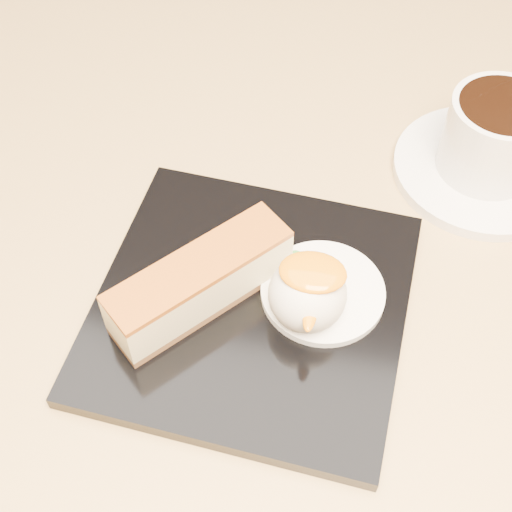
% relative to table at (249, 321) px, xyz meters
% --- Properties ---
extents(ground, '(5.00, 5.00, 0.00)m').
position_rel_table_xyz_m(ground, '(0.00, 0.00, -0.56)').
color(ground, brown).
rests_on(ground, ground).
extents(table, '(0.80, 0.80, 0.72)m').
position_rel_table_xyz_m(table, '(0.00, 0.00, 0.00)').
color(table, black).
rests_on(table, ground).
extents(dessert_plate, '(0.24, 0.24, 0.01)m').
position_rel_table_xyz_m(dessert_plate, '(0.02, -0.09, 0.16)').
color(dessert_plate, black).
rests_on(dessert_plate, table).
extents(cheesecake, '(0.12, 0.13, 0.04)m').
position_rel_table_xyz_m(cheesecake, '(-0.02, -0.09, 0.19)').
color(cheesecake, brown).
rests_on(cheesecake, dessert_plate).
extents(cream_smear, '(0.09, 0.09, 0.01)m').
position_rel_table_xyz_m(cream_smear, '(0.07, -0.07, 0.17)').
color(cream_smear, white).
rests_on(cream_smear, dessert_plate).
extents(ice_cream_scoop, '(0.05, 0.05, 0.05)m').
position_rel_table_xyz_m(ice_cream_scoop, '(0.06, -0.09, 0.19)').
color(ice_cream_scoop, white).
rests_on(ice_cream_scoop, cream_smear).
extents(mango_sauce, '(0.05, 0.03, 0.01)m').
position_rel_table_xyz_m(mango_sauce, '(0.06, -0.09, 0.22)').
color(mango_sauce, orange).
rests_on(mango_sauce, ice_cream_scoop).
extents(mint_sprig, '(0.03, 0.02, 0.00)m').
position_rel_table_xyz_m(mint_sprig, '(0.04, -0.05, 0.17)').
color(mint_sprig, green).
rests_on(mint_sprig, cream_smear).
extents(saucer, '(0.15, 0.15, 0.01)m').
position_rel_table_xyz_m(saucer, '(0.19, 0.08, 0.16)').
color(saucer, white).
rests_on(saucer, table).
extents(coffee_cup, '(0.11, 0.08, 0.07)m').
position_rel_table_xyz_m(coffee_cup, '(0.19, 0.08, 0.20)').
color(coffee_cup, white).
rests_on(coffee_cup, saucer).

